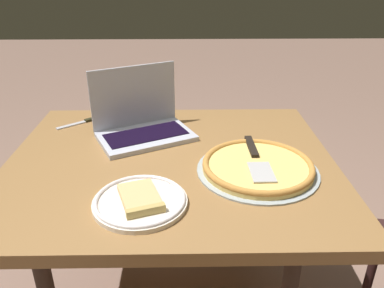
{
  "coord_description": "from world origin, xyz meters",
  "views": [
    {
      "loc": [
        0.05,
        -1.14,
        1.36
      ],
      "look_at": [
        0.07,
        -0.0,
        0.8
      ],
      "focal_mm": 35.72,
      "sensor_mm": 36.0,
      "label": 1
    }
  ],
  "objects_px": {
    "pizza_plate": "(140,201)",
    "pizza_tray": "(258,166)",
    "laptop": "(142,121)",
    "table_knife": "(86,121)",
    "dining_table": "(171,176)"
  },
  "relations": [
    {
      "from": "pizza_plate",
      "to": "pizza_tray",
      "type": "bearing_deg",
      "value": 26.73
    },
    {
      "from": "laptop",
      "to": "table_knife",
      "type": "distance_m",
      "value": 0.29
    },
    {
      "from": "dining_table",
      "to": "laptop",
      "type": "bearing_deg",
      "value": 120.3
    },
    {
      "from": "pizza_plate",
      "to": "pizza_tray",
      "type": "height_order",
      "value": "same"
    },
    {
      "from": "dining_table",
      "to": "pizza_plate",
      "type": "bearing_deg",
      "value": -105.66
    },
    {
      "from": "laptop",
      "to": "pizza_plate",
      "type": "height_order",
      "value": "laptop"
    },
    {
      "from": "laptop",
      "to": "table_knife",
      "type": "bearing_deg",
      "value": 151.71
    },
    {
      "from": "laptop",
      "to": "pizza_plate",
      "type": "distance_m",
      "value": 0.47
    },
    {
      "from": "pizza_plate",
      "to": "table_knife",
      "type": "distance_m",
      "value": 0.66
    },
    {
      "from": "laptop",
      "to": "pizza_tray",
      "type": "height_order",
      "value": "laptop"
    },
    {
      "from": "pizza_tray",
      "to": "dining_table",
      "type": "bearing_deg",
      "value": 162.77
    },
    {
      "from": "pizza_plate",
      "to": "pizza_tray",
      "type": "xyz_separation_m",
      "value": [
        0.36,
        0.18,
        0.0
      ]
    },
    {
      "from": "pizza_plate",
      "to": "table_knife",
      "type": "height_order",
      "value": "pizza_plate"
    },
    {
      "from": "laptop",
      "to": "pizza_tray",
      "type": "xyz_separation_m",
      "value": [
        0.4,
        -0.28,
        -0.04
      ]
    },
    {
      "from": "laptop",
      "to": "table_knife",
      "type": "xyz_separation_m",
      "value": [
        -0.25,
        0.13,
        -0.05
      ]
    }
  ]
}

